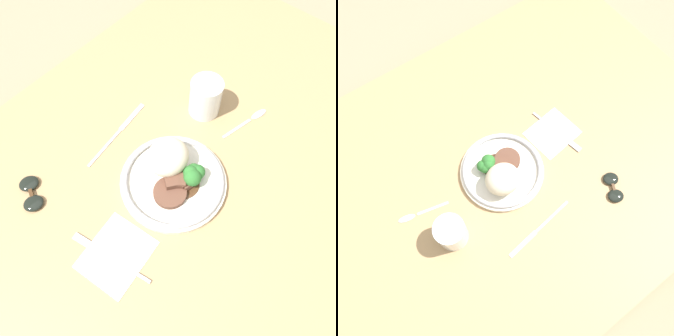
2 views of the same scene
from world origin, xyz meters
The scene contains 9 objects.
ground_plane centered at (0.00, 0.00, 0.00)m, with size 8.00×8.00×0.00m, color #998466.
dining_table centered at (0.00, 0.00, 0.02)m, with size 1.46×1.02×0.05m.
napkin centered at (-0.21, 0.00, 0.05)m, with size 0.16×0.14×0.00m.
plate centered at (0.00, 0.02, 0.08)m, with size 0.25×0.25×0.09m.
juice_glass centered at (0.21, 0.09, 0.09)m, with size 0.08×0.08×0.10m.
fork centered at (-0.23, 0.02, 0.05)m, with size 0.05×0.19×0.00m.
knife centered at (0.01, 0.21, 0.05)m, with size 0.22×0.04×0.00m.
spoon centered at (0.27, -0.02, 0.05)m, with size 0.15×0.05×0.01m.
sunglasses centered at (-0.24, 0.24, 0.06)m, with size 0.08×0.10×0.01m.
Camera 1 is at (-0.26, -0.19, 0.74)m, focal length 35.00 mm.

